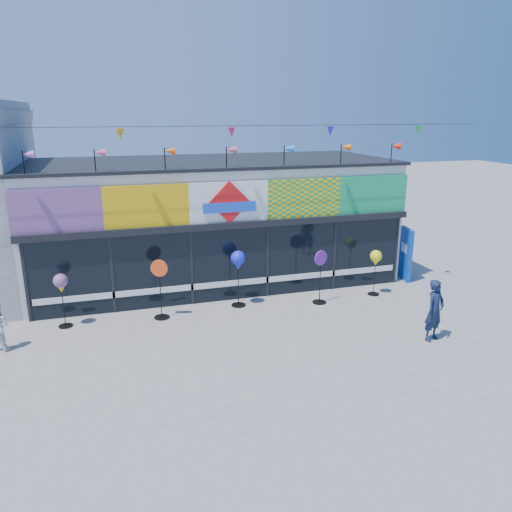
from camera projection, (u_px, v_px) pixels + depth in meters
name	position (u px, v px, depth m)	size (l,w,h in m)	color
ground	(263.00, 347.00, 12.52)	(80.00, 80.00, 0.00)	slate
kite_shop	(212.00, 220.00, 17.42)	(16.00, 5.70, 5.31)	white
blue_sign	(405.00, 254.00, 17.35)	(0.32, 0.92, 1.83)	#0B43A8
spinner_0	(61.00, 285.00, 13.37)	(0.38, 0.38, 1.52)	black
spinner_1	(160.00, 288.00, 14.02)	(0.47, 0.44, 1.74)	black
spinner_2	(238.00, 262.00, 14.79)	(0.44, 0.44, 1.73)	black
spinner_3	(320.00, 275.00, 15.16)	(0.46, 0.43, 1.68)	black
spinner_4	(376.00, 259.00, 15.77)	(0.37, 0.37, 1.48)	black
adult_man	(435.00, 310.00, 12.70)	(0.59, 0.39, 1.62)	#131E3C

